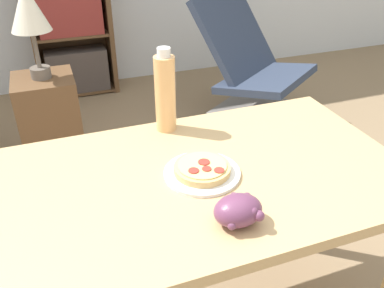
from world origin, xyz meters
The scene contains 8 objects.
dining_table centered at (0.14, -0.02, 0.62)m, with size 1.19×0.71×0.73m.
pizza_on_plate centered at (0.12, -0.03, 0.75)m, with size 0.22×0.22×0.04m.
grape_bunch centered at (0.13, -0.24, 0.77)m, with size 0.12×0.11×0.08m.
drink_bottle centered at (0.11, 0.27, 0.87)m, with size 0.07×0.07×0.29m.
lounge_chair_far centered at (1.11, 1.47, 0.29)m, with size 0.89×0.97×0.88m.
bookshelf centered at (-0.02, 2.45, 0.69)m, with size 0.62×0.29×1.46m.
side_table centered at (-0.29, 1.39, 0.28)m, with size 0.34×0.34×0.56m.
table_lamp centered at (-0.29, 1.39, 0.92)m, with size 0.21×0.21×0.51m.
Camera 1 is at (-0.23, -0.92, 1.42)m, focal length 38.00 mm.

